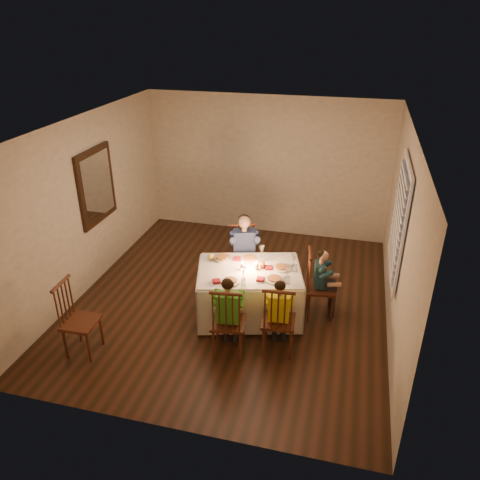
% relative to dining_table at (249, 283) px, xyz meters
% --- Properties ---
extents(ground, '(5.00, 5.00, 0.00)m').
position_rel_dining_table_xyz_m(ground, '(-0.34, 0.32, -0.53)').
color(ground, black).
rests_on(ground, ground).
extents(wall_left, '(0.02, 5.00, 2.60)m').
position_rel_dining_table_xyz_m(wall_left, '(-2.59, 0.32, 0.77)').
color(wall_left, beige).
rests_on(wall_left, ground).
extents(wall_right, '(0.02, 5.00, 2.60)m').
position_rel_dining_table_xyz_m(wall_right, '(1.91, 0.32, 0.77)').
color(wall_right, beige).
rests_on(wall_right, ground).
extents(wall_back, '(4.50, 0.02, 2.60)m').
position_rel_dining_table_xyz_m(wall_back, '(-0.34, 2.82, 0.77)').
color(wall_back, beige).
rests_on(wall_back, ground).
extents(ceiling, '(5.00, 5.00, 0.00)m').
position_rel_dining_table_xyz_m(ceiling, '(-0.34, 0.32, 2.07)').
color(ceiling, white).
rests_on(ceiling, wall_back).
extents(dining_table, '(1.63, 1.36, 0.71)m').
position_rel_dining_table_xyz_m(dining_table, '(0.00, 0.00, 0.00)').
color(dining_table, white).
rests_on(dining_table, ground).
extents(chair_adult, '(0.52, 0.50, 1.01)m').
position_rel_dining_table_xyz_m(chair_adult, '(-0.25, 0.71, -0.53)').
color(chair_adult, '#37150F').
rests_on(chair_adult, ground).
extents(chair_near_left, '(0.46, 0.44, 1.01)m').
position_rel_dining_table_xyz_m(chair_near_left, '(-0.07, -0.85, -0.53)').
color(chair_near_left, '#37150F').
rests_on(chair_near_left, ground).
extents(chair_near_right, '(0.45, 0.43, 1.01)m').
position_rel_dining_table_xyz_m(chair_near_right, '(0.53, -0.66, -0.53)').
color(chair_near_right, '#37150F').
rests_on(chair_near_right, ground).
extents(chair_end, '(0.46, 0.47, 1.01)m').
position_rel_dining_table_xyz_m(chair_end, '(0.96, 0.25, -0.53)').
color(chair_end, '#37150F').
rests_on(chair_end, ground).
extents(chair_extra, '(0.41, 0.43, 1.01)m').
position_rel_dining_table_xyz_m(chair_extra, '(-1.84, -1.29, -0.53)').
color(chair_extra, '#37150F').
rests_on(chair_extra, ground).
extents(adult, '(0.54, 0.52, 1.22)m').
position_rel_dining_table_xyz_m(adult, '(-0.25, 0.71, -0.53)').
color(adult, navy).
rests_on(adult, ground).
extents(child_green, '(0.41, 0.38, 1.10)m').
position_rel_dining_table_xyz_m(child_green, '(-0.07, -0.85, -0.53)').
color(child_green, '#3E9725').
rests_on(child_green, ground).
extents(child_yellow, '(0.37, 0.34, 1.05)m').
position_rel_dining_table_xyz_m(child_yellow, '(0.53, -0.66, -0.53)').
color(child_yellow, yellow).
rests_on(child_yellow, ground).
extents(child_teal, '(0.35, 0.37, 1.03)m').
position_rel_dining_table_xyz_m(child_teal, '(0.96, 0.25, -0.53)').
color(child_teal, '#1B3C45').
rests_on(child_teal, ground).
extents(setting_adult, '(0.32, 0.32, 0.02)m').
position_rel_dining_table_xyz_m(setting_adult, '(-0.06, 0.27, 0.22)').
color(setting_adult, silver).
rests_on(setting_adult, dining_table).
extents(setting_green, '(0.32, 0.32, 0.02)m').
position_rel_dining_table_xyz_m(setting_green, '(-0.17, -0.38, 0.22)').
color(setting_green, silver).
rests_on(setting_green, dining_table).
extents(setting_yellow, '(0.32, 0.32, 0.02)m').
position_rel_dining_table_xyz_m(setting_yellow, '(0.37, -0.18, 0.22)').
color(setting_yellow, silver).
rests_on(setting_yellow, dining_table).
extents(setting_teal, '(0.32, 0.32, 0.02)m').
position_rel_dining_table_xyz_m(setting_teal, '(0.42, 0.14, 0.22)').
color(setting_teal, silver).
rests_on(setting_teal, dining_table).
extents(candle_left, '(0.06, 0.06, 0.10)m').
position_rel_dining_table_xyz_m(candle_left, '(-0.10, -0.03, 0.26)').
color(candle_left, silver).
rests_on(candle_left, dining_table).
extents(candle_right, '(0.06, 0.06, 0.10)m').
position_rel_dining_table_xyz_m(candle_right, '(0.09, 0.02, 0.26)').
color(candle_right, silver).
rests_on(candle_right, dining_table).
extents(squash, '(0.09, 0.09, 0.09)m').
position_rel_dining_table_xyz_m(squash, '(-0.60, 0.15, 0.26)').
color(squash, yellow).
rests_on(squash, dining_table).
extents(orange_fruit, '(0.08, 0.08, 0.08)m').
position_rel_dining_table_xyz_m(orange_fruit, '(0.16, 0.09, 0.25)').
color(orange_fruit, orange).
rests_on(orange_fruit, dining_table).
extents(serving_bowl, '(0.31, 0.31, 0.06)m').
position_rel_dining_table_xyz_m(serving_bowl, '(-0.43, 0.16, 0.24)').
color(serving_bowl, silver).
rests_on(serving_bowl, dining_table).
extents(wall_mirror, '(0.06, 0.95, 1.15)m').
position_rel_dining_table_xyz_m(wall_mirror, '(-2.56, 0.62, 0.97)').
color(wall_mirror, black).
rests_on(wall_mirror, wall_left).
extents(window_blinds, '(0.07, 1.34, 1.54)m').
position_rel_dining_table_xyz_m(window_blinds, '(1.86, 0.42, 0.97)').
color(window_blinds, '#0D1934').
rests_on(window_blinds, wall_right).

